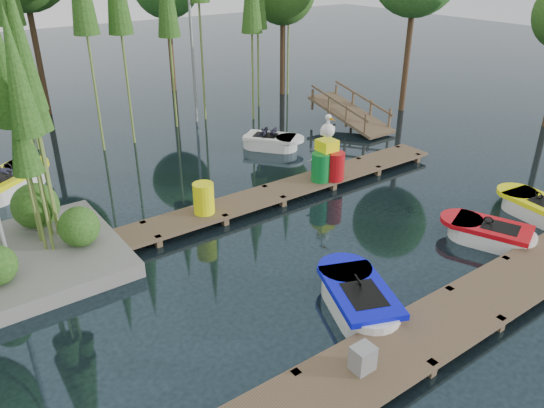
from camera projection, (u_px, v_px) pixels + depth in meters
ground_plane at (268, 255)px, 13.43m from camera, size 90.00×90.00×0.00m
near_dock at (405, 346)px, 10.06m from camera, size 18.00×1.50×0.50m
far_dock at (246, 202)px, 15.67m from camera, size 15.00×1.20×0.50m
lamp_rear at (190, 21)px, 21.64m from camera, size 0.30×0.30×7.25m
ramp at (350, 113)px, 22.64m from camera, size 1.50×3.94×1.49m
boat_blue at (358, 299)px, 11.33m from camera, size 2.13×2.96×0.91m
boat_red at (489, 234)px, 13.91m from camera, size 1.93×2.69×0.83m
boat_yellow_near at (538, 209)px, 15.21m from camera, size 1.41×2.63×0.85m
boat_yellow_far at (8, 182)px, 16.74m from camera, size 3.20×2.83×1.49m
boat_white_far at (271, 142)px, 20.35m from camera, size 2.33×2.56×1.14m
utility_cabinet at (363, 358)px, 9.31m from camera, size 0.40×0.34×0.49m
yellow_barrel at (204, 198)px, 14.71m from camera, size 0.59×0.59×0.88m
drum_cluster at (328, 160)px, 16.86m from camera, size 1.22×1.12×2.10m
seagull_post at (314, 165)px, 16.77m from camera, size 0.47×0.25×0.75m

